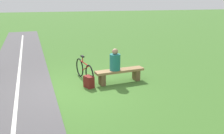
# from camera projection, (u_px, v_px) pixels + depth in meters

# --- Properties ---
(ground_plane) EXTENTS (80.00, 80.00, 0.00)m
(ground_plane) POSITION_uv_depth(u_px,v_px,m) (71.00, 90.00, 7.74)
(ground_plane) COLOR #3D6B28
(bench) EXTENTS (1.78, 0.63, 0.47)m
(bench) POSITION_uv_depth(u_px,v_px,m) (120.00, 73.00, 8.33)
(bench) COLOR #937047
(bench) RESTS_ON ground_plane
(person_seated) EXTENTS (0.41, 0.41, 0.75)m
(person_seated) POSITION_uv_depth(u_px,v_px,m) (115.00, 61.00, 8.14)
(person_seated) COLOR #1E6B66
(person_seated) RESTS_ON bench
(bicycle) EXTENTS (0.44, 1.63, 0.87)m
(bicycle) POSITION_uv_depth(u_px,v_px,m) (84.00, 70.00, 8.52)
(bicycle) COLOR black
(bicycle) RESTS_ON ground_plane
(backpack) EXTENTS (0.37, 0.40, 0.39)m
(backpack) POSITION_uv_depth(u_px,v_px,m) (89.00, 82.00, 7.90)
(backpack) COLOR maroon
(backpack) RESTS_ON ground_plane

